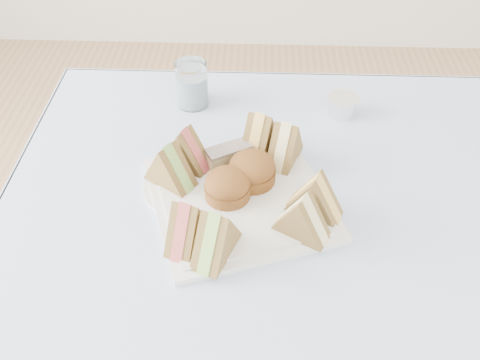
{
  "coord_description": "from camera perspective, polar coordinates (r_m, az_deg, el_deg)",
  "views": [
    {
      "loc": [
        -0.07,
        -0.54,
        1.39
      ],
      "look_at": [
        -0.1,
        0.1,
        0.8
      ],
      "focal_mm": 40.0,
      "sensor_mm": 36.0,
      "label": 1
    }
  ],
  "objects": [
    {
      "name": "tea_strainer",
      "position": [
        1.11,
        10.83,
        7.68
      ],
      "size": [
        0.07,
        0.07,
        0.04
      ],
      "primitive_type": "cylinder",
      "rotation": [
        0.0,
        0.0,
        -0.17
      ],
      "color": "silver",
      "rests_on": "tablecloth"
    },
    {
      "name": "sandwich_br_b",
      "position": [
        0.96,
        2.12,
        5.05
      ],
      "size": [
        0.08,
        0.11,
        0.09
      ],
      "primitive_type": null,
      "rotation": [
        0.0,
        0.0,
        -1.96
      ],
      "color": "brown",
      "rests_on": "serving_plate"
    },
    {
      "name": "sandwich_fr_b",
      "position": [
        0.82,
        6.67,
        -3.72
      ],
      "size": [
        0.1,
        0.08,
        0.08
      ],
      "primitive_type": null,
      "rotation": [
        0.0,
        0.0,
        -0.52
      ],
      "color": "brown",
      "rests_on": "serving_plate"
    },
    {
      "name": "sandwich_bl_a",
      "position": [
        0.91,
        -7.57,
        1.68
      ],
      "size": [
        0.1,
        0.09,
        0.08
      ],
      "primitive_type": null,
      "rotation": [
        0.0,
        0.0,
        2.53
      ],
      "color": "brown",
      "rests_on": "serving_plate"
    },
    {
      "name": "scone_left",
      "position": [
        0.88,
        -1.36,
        -0.61
      ],
      "size": [
        0.1,
        0.1,
        0.05
      ],
      "primitive_type": "cylinder",
      "rotation": [
        0.0,
        0.0,
        0.41
      ],
      "color": "brown",
      "rests_on": "serving_plate"
    },
    {
      "name": "tablecloth",
      "position": [
        0.85,
        6.39,
        -7.38
      ],
      "size": [
        1.02,
        1.02,
        0.01
      ],
      "primitive_type": "cube",
      "color": "#CFE8FD",
      "rests_on": "table"
    },
    {
      "name": "side_plate",
      "position": [
        0.93,
        -5.18,
        -0.6
      ],
      "size": [
        0.21,
        0.21,
        0.01
      ],
      "primitive_type": "cylinder",
      "rotation": [
        0.0,
        0.0,
        -0.34
      ],
      "color": "silver",
      "rests_on": "tablecloth"
    },
    {
      "name": "pastry_slice",
      "position": [
        0.95,
        -1.2,
        2.62
      ],
      "size": [
        0.09,
        0.07,
        0.04
      ],
      "primitive_type": "cube",
      "rotation": [
        0.0,
        0.0,
        0.51
      ],
      "color": "#C6B87C",
      "rests_on": "serving_plate"
    },
    {
      "name": "scone_right",
      "position": [
        0.91,
        1.28,
        1.13
      ],
      "size": [
        0.11,
        0.11,
        0.05
      ],
      "primitive_type": "cylinder",
      "rotation": [
        0.0,
        0.0,
        0.63
      ],
      "color": "brown",
      "rests_on": "serving_plate"
    },
    {
      "name": "sandwich_br_a",
      "position": [
        0.95,
        4.86,
        4.09
      ],
      "size": [
        0.07,
        0.1,
        0.08
      ],
      "primitive_type": null,
      "rotation": [
        0.0,
        0.0,
        -1.93
      ],
      "color": "brown",
      "rests_on": "serving_plate"
    },
    {
      "name": "sandwich_bl_b",
      "position": [
        0.94,
        -5.84,
        3.46
      ],
      "size": [
        0.1,
        0.08,
        0.08
      ],
      "primitive_type": null,
      "rotation": [
        0.0,
        0.0,
        2.66
      ],
      "color": "brown",
      "rests_on": "serving_plate"
    },
    {
      "name": "serving_plate",
      "position": [
        0.91,
        0.0,
        -2.04
      ],
      "size": [
        0.36,
        0.36,
        0.01
      ],
      "primitive_type": "cube",
      "rotation": [
        0.0,
        0.0,
        0.33
      ],
      "color": "silver",
      "rests_on": "tablecloth"
    },
    {
      "name": "sandwich_fr_a",
      "position": [
        0.86,
        8.02,
        -1.5
      ],
      "size": [
        0.1,
        0.08,
        0.08
      ],
      "primitive_type": null,
      "rotation": [
        0.0,
        0.0,
        -0.42
      ],
      "color": "brown",
      "rests_on": "serving_plate"
    },
    {
      "name": "water_glass",
      "position": [
        1.11,
        -5.14,
        10.14
      ],
      "size": [
        0.07,
        0.07,
        0.1
      ],
      "primitive_type": "cylinder",
      "rotation": [
        0.0,
        0.0,
        -0.08
      ],
      "color": "white",
      "rests_on": "tablecloth"
    },
    {
      "name": "sandwich_fl_a",
      "position": [
        0.81,
        -5.69,
        -4.48
      ],
      "size": [
        0.07,
        0.1,
        0.08
      ],
      "primitive_type": null,
      "rotation": [
        0.0,
        0.0,
        1.24
      ],
      "color": "brown",
      "rests_on": "serving_plate"
    },
    {
      "name": "sandwich_fl_b",
      "position": [
        0.79,
        -2.59,
        -5.68
      ],
      "size": [
        0.08,
        0.11,
        0.09
      ],
      "primitive_type": null,
      "rotation": [
        0.0,
        0.0,
        1.19
      ],
      "color": "brown",
      "rests_on": "serving_plate"
    }
  ]
}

